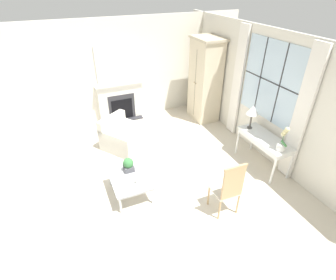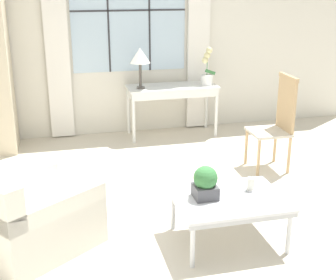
# 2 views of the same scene
# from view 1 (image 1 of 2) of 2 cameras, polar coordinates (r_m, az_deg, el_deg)

# --- Properties ---
(ground_plane) EXTENTS (14.00, 14.00, 0.00)m
(ground_plane) POSITION_cam_1_polar(r_m,az_deg,el_deg) (5.63, -5.97, -8.78)
(ground_plane) COLOR beige
(wall_back_windowed) EXTENTS (7.20, 0.14, 2.80)m
(wall_back_windowed) POSITION_cam_1_polar(r_m,az_deg,el_deg) (6.26, 20.85, 8.89)
(wall_back_windowed) COLOR silver
(wall_back_windowed) RESTS_ON ground_plane
(wall_left) EXTENTS (0.06, 7.20, 2.80)m
(wall_left) POSITION_cam_1_polar(r_m,az_deg,el_deg) (7.68, -9.43, 14.65)
(wall_left) COLOR silver
(wall_left) RESTS_ON ground_plane
(fireplace) EXTENTS (0.34, 1.35, 2.15)m
(fireplace) POSITION_cam_1_polar(r_m,az_deg,el_deg) (7.77, -10.35, 9.16)
(fireplace) COLOR #2D2D33
(fireplace) RESTS_ON ground_plane
(armoire) EXTENTS (0.94, 0.68, 2.32)m
(armoire) POSITION_cam_1_polar(r_m,az_deg,el_deg) (7.63, 8.07, 12.79)
(armoire) COLOR beige
(armoire) RESTS_ON ground_plane
(console_table) EXTENTS (1.28, 0.53, 0.73)m
(console_table) POSITION_cam_1_polar(r_m,az_deg,el_deg) (6.03, 20.33, -0.14)
(console_table) COLOR white
(console_table) RESTS_ON ground_plane
(table_lamp) EXTENTS (0.28, 0.28, 0.56)m
(table_lamp) POSITION_cam_1_polar(r_m,az_deg,el_deg) (6.04, 17.97, 6.10)
(table_lamp) COLOR #4C4742
(table_lamp) RESTS_ON console_table
(potted_orchid) EXTENTS (0.21, 0.17, 0.54)m
(potted_orchid) POSITION_cam_1_polar(r_m,az_deg,el_deg) (5.56, 23.63, -0.34)
(potted_orchid) COLOR white
(potted_orchid) RESTS_ON console_table
(armchair_upholstered) EXTENTS (1.24, 1.23, 0.78)m
(armchair_upholstered) POSITION_cam_1_polar(r_m,az_deg,el_deg) (6.56, -9.60, 0.44)
(armchair_upholstered) COLOR silver
(armchair_upholstered) RESTS_ON ground_plane
(side_chair_wooden) EXTENTS (0.45, 0.45, 1.13)m
(side_chair_wooden) POSITION_cam_1_polar(r_m,az_deg,el_deg) (4.65, 13.13, -9.91)
(side_chair_wooden) COLOR beige
(side_chair_wooden) RESTS_ON ground_plane
(coffee_table) EXTENTS (0.93, 0.71, 0.42)m
(coffee_table) POSITION_cam_1_polar(r_m,az_deg,el_deg) (5.12, -8.33, -8.37)
(coffee_table) COLOR silver
(coffee_table) RESTS_ON ground_plane
(potted_plant_small) EXTENTS (0.20, 0.20, 0.28)m
(potted_plant_small) POSITION_cam_1_polar(r_m,az_deg,el_deg) (5.16, -8.62, -5.34)
(potted_plant_small) COLOR #4C4C51
(potted_plant_small) RESTS_ON coffee_table
(pillar_candle) EXTENTS (0.09, 0.09, 0.13)m
(pillar_candle) POSITION_cam_1_polar(r_m,az_deg,el_deg) (4.90, -6.73, -8.85)
(pillar_candle) COLOR silver
(pillar_candle) RESTS_ON coffee_table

